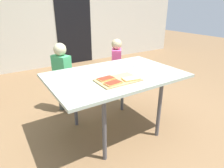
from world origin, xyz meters
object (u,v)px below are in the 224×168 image
object	(u,v)px
pizza_slice_near_right	(131,79)
pizza_slice_far_left	(106,79)
cutting_board	(118,80)
pizza_slice_near_left	(113,83)
plate_white_right	(141,66)
child_left	(62,74)
child_right	(116,65)
dining_table	(115,79)

from	to	relation	value
pizza_slice_near_right	pizza_slice_far_left	world-z (taller)	same
cutting_board	pizza_slice_far_left	size ratio (longest dim) A/B	2.46
pizza_slice_near_left	plate_white_right	size ratio (longest dim) A/B	0.95
cutting_board	plate_white_right	distance (m)	0.57
cutting_board	child_left	bearing A→B (deg)	104.71
pizza_slice_far_left	child_right	xyz separation A→B (m)	(0.73, 0.90, -0.21)
pizza_slice_near_right	pizza_slice_near_left	bearing A→B (deg)	179.09
cutting_board	pizza_slice_near_right	distance (m)	0.13
pizza_slice_near_left	child_left	distance (m)	1.06
pizza_slice_near_right	child_left	bearing A→B (deg)	109.14
plate_white_right	dining_table	bearing A→B (deg)	-170.77
plate_white_right	child_left	world-z (taller)	child_left
pizza_slice_near_right	plate_white_right	xyz separation A→B (m)	(0.40, 0.32, -0.02)
pizza_slice_near_left	pizza_slice_near_right	size ratio (longest dim) A/B	0.99
child_right	pizza_slice_near_right	bearing A→B (deg)	-116.75
dining_table	pizza_slice_far_left	bearing A→B (deg)	-148.23
child_left	child_right	distance (m)	0.88
plate_white_right	pizza_slice_near_right	bearing A→B (deg)	-141.62
dining_table	pizza_slice_near_right	size ratio (longest dim) A/B	7.95
cutting_board	child_left	world-z (taller)	child_left
cutting_board	plate_white_right	world-z (taller)	cutting_board
pizza_slice_near_left	child_right	bearing A→B (deg)	54.76
pizza_slice_near_left	plate_white_right	world-z (taller)	pizza_slice_near_left
dining_table	plate_white_right	xyz separation A→B (m)	(0.42, 0.07, 0.06)
pizza_slice_far_left	child_right	world-z (taller)	child_right
cutting_board	pizza_slice_near_right	bearing A→B (deg)	-33.52
plate_white_right	child_right	size ratio (longest dim) A/B	0.20
dining_table	pizza_slice_near_right	world-z (taller)	pizza_slice_near_right
pizza_slice_near_left	pizza_slice_far_left	world-z (taller)	same
dining_table	pizza_slice_far_left	size ratio (longest dim) A/B	8.22
cutting_board	pizza_slice_near_left	distance (m)	0.12
dining_table	child_right	size ratio (longest dim) A/B	1.52
pizza_slice_near_right	child_right	xyz separation A→B (m)	(0.52, 1.03, -0.21)
dining_table	child_left	bearing A→B (deg)	113.56
dining_table	pizza_slice_near_left	bearing A→B (deg)	-127.20
cutting_board	child_left	xyz separation A→B (m)	(-0.25, 0.96, -0.18)
pizza_slice_near_right	child_left	size ratio (longest dim) A/B	0.19
cutting_board	pizza_slice_near_left	world-z (taller)	pizza_slice_near_left
child_right	plate_white_right	bearing A→B (deg)	-99.24
pizza_slice_near_left	child_right	xyz separation A→B (m)	(0.73, 1.03, -0.21)
dining_table	child_right	world-z (taller)	child_right
cutting_board	child_right	bearing A→B (deg)	56.97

